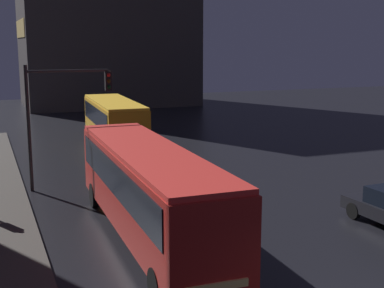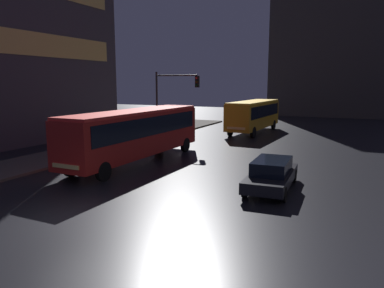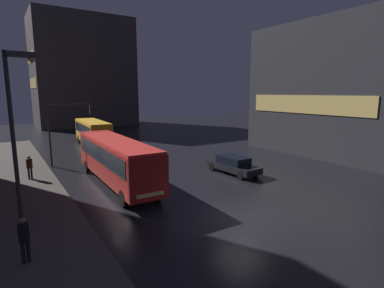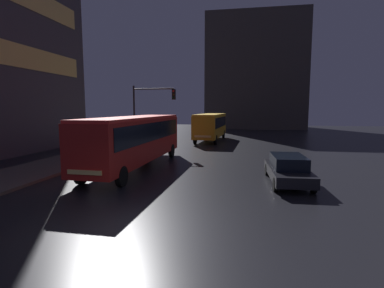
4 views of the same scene
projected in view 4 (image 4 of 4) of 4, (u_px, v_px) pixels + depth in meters
name	position (u px, v px, depth m)	size (l,w,h in m)	color
ground_plane	(135.00, 230.00, 9.28)	(120.00, 120.00, 0.00)	black
sidewalk_left	(64.00, 162.00, 20.65)	(4.00, 48.00, 0.15)	#47423D
building_far_backdrop	(255.00, 74.00, 57.65)	(18.07, 12.00, 20.73)	#383333
bus_near	(136.00, 136.00, 18.78)	(2.63, 11.92, 3.23)	#AD1E19
bus_far	(211.00, 124.00, 34.43)	(2.85, 9.65, 3.10)	orange
car_taxi	(288.00, 169.00, 15.03)	(2.03, 4.88, 1.41)	black
pedestrian_near	(94.00, 140.00, 23.90)	(0.56, 0.56, 1.76)	black
traffic_light_main	(149.00, 106.00, 26.65)	(3.92, 0.35, 5.76)	#2D2D2D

